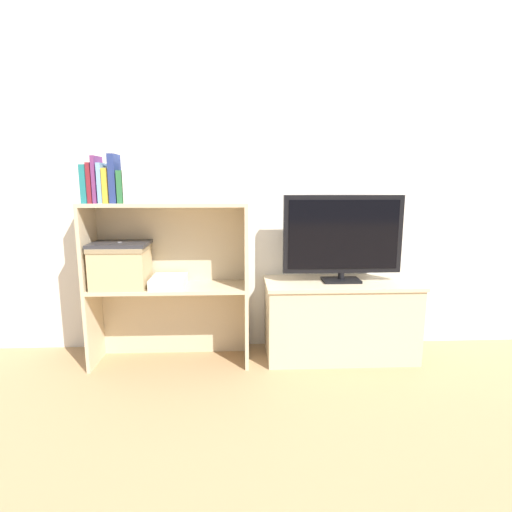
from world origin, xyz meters
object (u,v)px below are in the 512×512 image
book_ivory (128,183)px  book_forest (123,187)px  book_teal (87,184)px  book_navy (115,179)px  tv (343,236)px  book_plum (98,180)px  tv_stand (339,319)px  book_skyblue (103,183)px  storage_basket_left (121,265)px  baby_monitor (237,193)px  book_mustard (108,186)px  laptop (120,244)px  book_maroon (93,183)px  magazine_stack (169,282)px

book_ivory → book_forest: bearing=-180.0°
book_teal → book_navy: size_ratio=0.78×
tv → book_plum: size_ratio=2.82×
tv_stand → book_skyblue: size_ratio=4.29×
book_skyblue → storage_basket_left: size_ratio=0.69×
tv_stand → book_navy: bearing=-176.2°
tv_stand → baby_monitor: (-0.62, -0.04, 0.76)m
book_navy → storage_basket_left: (-0.00, 0.03, -0.48)m
book_navy → tv_stand: bearing=3.8°
storage_basket_left → tv: bearing=2.4°
book_skyblue → book_mustard: size_ratio=1.15×
tv → book_forest: 1.27m
book_forest → book_ivory: 0.04m
book_plum → baby_monitor: (0.75, 0.04, -0.07)m
book_teal → baby_monitor: (0.81, 0.04, -0.05)m
tv → storage_basket_left: 1.29m
tv → book_skyblue: (-1.34, -0.08, 0.31)m
baby_monitor → book_ivory: bearing=-175.7°
book_teal → book_skyblue: 0.08m
book_navy → book_plum: bearing=-180.0°
tv → book_skyblue: book_skyblue is taller
book_teal → laptop: (0.14, 0.03, -0.33)m
book_plum → book_skyblue: bearing=0.0°
tv → book_ivory: book_ivory is taller
book_forest → book_ivory: book_ivory is taller
tv_stand → book_navy: (-1.28, -0.08, 0.84)m
book_ivory → storage_basket_left: size_ratio=0.71×
storage_basket_left → book_forest: bearing=-32.9°
book_teal → book_maroon: size_ratio=0.95×
book_maroon → book_navy: book_navy is taller
book_mustard → laptop: 0.33m
book_plum → book_mustard: size_ratio=1.35×
book_maroon → book_forest: book_maroon is taller
book_skyblue → magazine_stack: (0.33, 0.02, -0.56)m
book_maroon → book_skyblue: book_maroon is taller
book_forest → magazine_stack: book_forest is taller
book_plum → book_navy: size_ratio=0.96×
storage_basket_left → book_maroon: bearing=-166.2°
book_teal → book_mustard: 0.11m
book_ivory → tv_stand: bearing=4.0°
book_teal → book_mustard: book_teal is taller
book_ivory → storage_basket_left: 0.47m
book_maroon → book_ivory: size_ratio=0.98×
book_navy → book_maroon: bearing=180.0°
book_ivory → magazine_stack: size_ratio=0.95×
book_maroon → magazine_stack: size_ratio=0.94×
tv_stand → laptop: size_ratio=2.86×
book_teal → book_plum: (0.06, -0.00, 0.02)m
book_skyblue → storage_basket_left: book_skyblue is taller
storage_basket_left → book_navy: bearing=-82.1°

